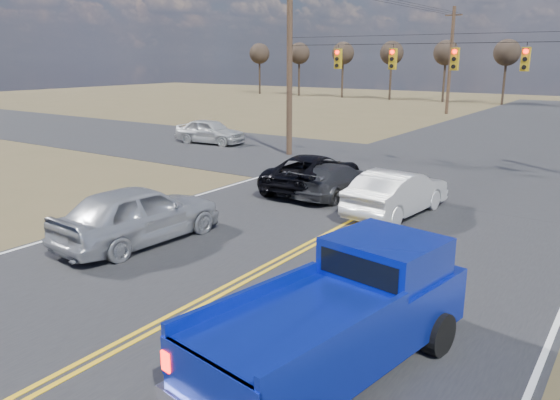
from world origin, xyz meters
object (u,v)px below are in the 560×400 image
Objects in this scene: black_suv at (313,172)px; white_car_queue at (397,192)px; pickup_truck at (342,316)px; cross_car_west at (210,131)px; silver_suv at (139,214)px; dgrey_car_queue at (336,180)px.

white_car_queue is (4.30, -1.47, 0.04)m from black_suv.
pickup_truck is at bearing 118.03° from black_suv.
black_suv is 1.17× the size of cross_car_west.
silver_suv is at bearing 79.35° from black_suv.
silver_suv is (-8.22, 2.70, -0.15)m from pickup_truck.
pickup_truck is 13.52m from black_suv.
cross_car_west is (-13.22, 7.53, 0.13)m from dgrey_car_queue.
silver_suv is 0.97× the size of black_suv.
white_car_queue is 18.40m from cross_car_west.
black_suv is at bearing -13.25° from white_car_queue.
black_suv is 13.94m from cross_car_west.
pickup_truck is 1.29× the size of cross_car_west.
silver_suv is at bearing 171.20° from pickup_truck.
cross_car_west is at bearing -51.45° from silver_suv.
cross_car_west is at bearing -22.36° from white_car_queue.
white_car_queue reaches higher than cross_car_west.
pickup_truck is at bearing 112.83° from white_car_queue.
cross_car_west is (-11.10, 15.79, -0.10)m from silver_suv.
silver_suv is 1.16× the size of dgrey_car_queue.
pickup_truck is 12.55m from dgrey_car_queue.
cross_car_west is (-16.26, 8.62, -0.01)m from white_car_queue.
white_car_queue is at bearing 116.65° from pickup_truck.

